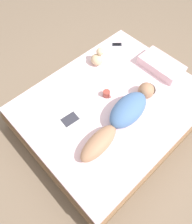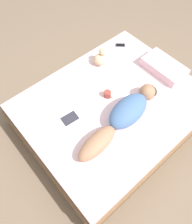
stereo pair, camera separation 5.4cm
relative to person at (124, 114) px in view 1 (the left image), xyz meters
The scene contains 8 objects.
ground_plane 0.60m from the person, 162.52° to the left, with size 12.00×12.00×0.00m, color #7A6651.
bed 0.42m from the person, 162.52° to the left, with size 1.76×2.18×0.43m.
person is the anchor object (origin of this frame).
open_magazine 0.69m from the person, 138.75° to the right, with size 0.43×0.31×0.01m.
coffee_mug 0.38m from the person, 166.64° to the left, with size 0.12×0.09×0.08m.
cell_phone 1.26m from the person, 137.24° to the left, with size 0.14×0.15×0.01m.
plush_toy 0.93m from the person, 155.29° to the left, with size 0.17×0.19×0.23m.
pillow 0.96m from the person, 102.02° to the left, with size 0.57×0.32×0.12m.
Camera 1 is at (0.97, -1.19, 2.60)m, focal length 35.00 mm.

